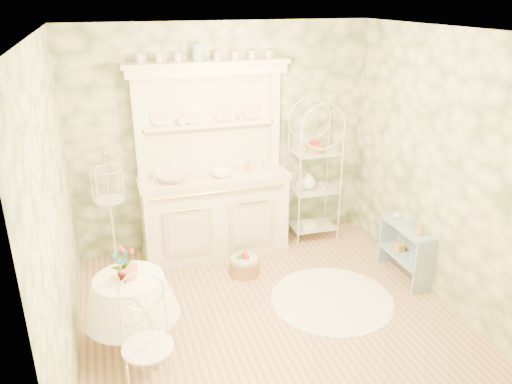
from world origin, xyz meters
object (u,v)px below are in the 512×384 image
object	(u,v)px
cafe_chair	(148,346)
birdcage_stand	(111,216)
bakers_rack	(314,175)
kitchen_dresser	(213,163)
floor_basket	(244,265)
round_table	(132,311)
side_shelf	(405,253)

from	to	relation	value
cafe_chair	birdcage_stand	world-z (taller)	birdcage_stand
bakers_rack	birdcage_stand	size ratio (longest dim) A/B	1.18
kitchen_dresser	floor_basket	size ratio (longest dim) A/B	6.55
bakers_rack	round_table	xyz separation A→B (m)	(-2.41, -1.56, -0.46)
bakers_rack	side_shelf	xyz separation A→B (m)	(0.58, -1.24, -0.56)
round_table	bakers_rack	bearing A→B (deg)	32.96
round_table	cafe_chair	world-z (taller)	cafe_chair
bakers_rack	round_table	bearing A→B (deg)	-145.23
birdcage_stand	cafe_chair	bearing A→B (deg)	-85.48
bakers_rack	side_shelf	size ratio (longest dim) A/B	2.51
birdcage_stand	round_table	bearing A→B (deg)	-86.61
kitchen_dresser	cafe_chair	size ratio (longest dim) A/B	2.49
side_shelf	cafe_chair	world-z (taller)	cafe_chair
birdcage_stand	floor_basket	bearing A→B (deg)	-18.31
cafe_chair	birdcage_stand	xyz separation A→B (m)	(-0.16, 1.99, 0.26)
kitchen_dresser	floor_basket	bearing A→B (deg)	-73.71
bakers_rack	birdcage_stand	world-z (taller)	bakers_rack
bakers_rack	side_shelf	world-z (taller)	bakers_rack
cafe_chair	round_table	bearing A→B (deg)	101.30
side_shelf	birdcage_stand	size ratio (longest dim) A/B	0.47
side_shelf	floor_basket	bearing A→B (deg)	159.33
kitchen_dresser	round_table	distance (m)	2.05
round_table	floor_basket	world-z (taller)	round_table
kitchen_dresser	cafe_chair	world-z (taller)	kitchen_dresser
birdcage_stand	floor_basket	distance (m)	1.57
cafe_chair	kitchen_dresser	bearing A→B (deg)	68.82
round_table	cafe_chair	distance (m)	0.64
bakers_rack	floor_basket	xyz separation A→B (m)	(-1.11, -0.66, -0.73)
round_table	floor_basket	distance (m)	1.61
kitchen_dresser	floor_basket	xyz separation A→B (m)	(0.19, -0.63, -1.03)
cafe_chair	birdcage_stand	size ratio (longest dim) A/B	0.64
bakers_rack	cafe_chair	size ratio (longest dim) A/B	1.84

